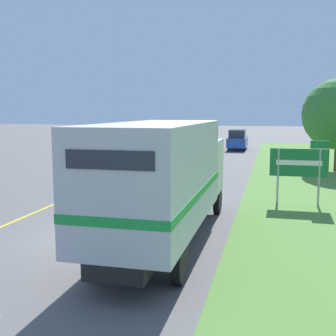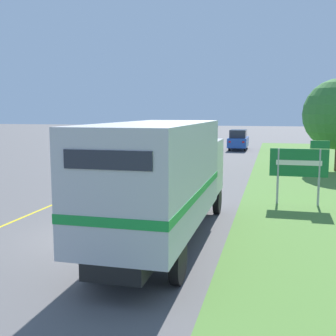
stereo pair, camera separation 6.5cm
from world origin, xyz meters
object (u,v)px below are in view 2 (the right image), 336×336
horse_trailer_truck (164,177)px  lead_car_blue_ahead (238,140)px  highway_sign (300,164)px  lead_car_white (165,156)px

horse_trailer_truck → lead_car_blue_ahead: 30.61m
horse_trailer_truck → highway_sign: horse_trailer_truck is taller
lead_car_white → lead_car_blue_ahead: (3.26, 16.37, 0.01)m
horse_trailer_truck → lead_car_white: horse_trailer_truck is taller
lead_car_blue_ahead → highway_sign: 24.68m
horse_trailer_truck → lead_car_white: (-3.66, 14.22, -0.98)m
lead_car_white → highway_sign: size_ratio=1.68×
lead_car_white → lead_car_blue_ahead: size_ratio=1.01×
lead_car_white → lead_car_blue_ahead: lead_car_blue_ahead is taller
highway_sign → horse_trailer_truck: bearing=-122.5°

